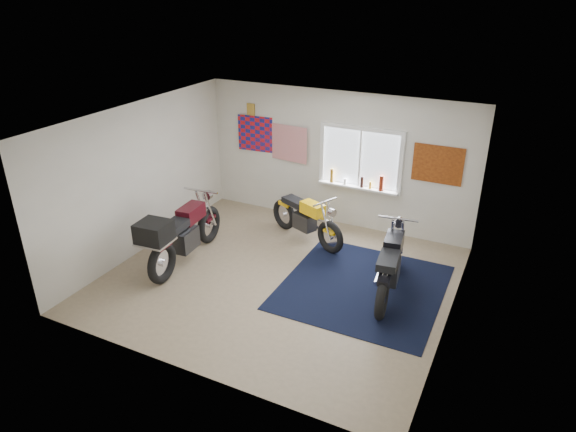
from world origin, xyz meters
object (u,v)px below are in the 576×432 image
at_px(yellow_triumph, 306,219).
at_px(black_chrome_bike, 390,266).
at_px(maroon_tourer, 180,234).
at_px(navy_rug, 363,287).

relative_size(yellow_triumph, black_chrome_bike, 0.87).
bearing_deg(yellow_triumph, black_chrome_bike, -5.86).
height_order(yellow_triumph, maroon_tourer, maroon_tourer).
bearing_deg(maroon_tourer, black_chrome_bike, -82.27).
bearing_deg(navy_rug, maroon_tourer, -167.27).
distance_m(yellow_triumph, black_chrome_bike, 2.22).
bearing_deg(black_chrome_bike, navy_rug, 90.98).
height_order(navy_rug, yellow_triumph, yellow_triumph).
bearing_deg(yellow_triumph, navy_rug, -13.27).
distance_m(navy_rug, maroon_tourer, 3.22).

